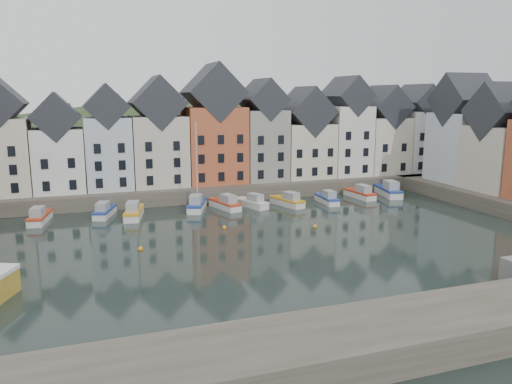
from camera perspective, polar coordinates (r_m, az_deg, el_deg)
name	(u,v)px	position (r m, az deg, el deg)	size (l,w,h in m)	color
ground	(283,245)	(51.28, 3.14, -6.06)	(260.00, 260.00, 0.00)	black
far_quay	(211,186)	(78.86, -5.16, 0.71)	(90.00, 16.00, 2.00)	#454035
near_wall	(267,358)	(28.58, 1.29, -18.42)	(50.00, 6.00, 2.00)	#454035
hillside	(183,253)	(108.18, -8.38, -6.88)	(153.60, 70.40, 64.00)	#20341A
far_terrace	(234,136)	(76.77, -2.56, 6.39)	(72.37, 8.16, 17.78)	beige
right_terrace	(505,141)	(76.72, 26.53, 5.28)	(8.30, 24.25, 16.36)	silver
mooring_buoys	(231,234)	(54.80, -2.87, -4.77)	(20.50, 5.50, 0.50)	orange
boat_a	(39,217)	(65.22, -23.52, -2.66)	(2.73, 6.00, 2.22)	silver
boat_b	(104,211)	(65.73, -16.94, -2.14)	(3.38, 5.85, 2.15)	silver
boat_c	(134,212)	(63.98, -13.80, -2.26)	(3.21, 6.48, 2.39)	silver
boat_d	(197,204)	(66.78, -6.79, -1.41)	(3.97, 6.47, 11.84)	silver
boat_e	(226,204)	(67.12, -3.49, -1.37)	(3.31, 6.18, 2.27)	silver
boat_f	(252,203)	(68.04, -0.45, -1.21)	(3.63, 5.83, 2.14)	silver
boat_g	(288,201)	(69.01, 3.67, -1.04)	(3.45, 6.05, 2.22)	silver
boat_h	(327,199)	(71.22, 8.15, -0.78)	(2.08, 5.61, 2.11)	silver
boat_i	(360,193)	(75.67, 11.83, -0.17)	(2.40, 6.11, 2.29)	silver
boat_j	(389,191)	(78.33, 14.92, 0.15)	(3.62, 7.22, 2.65)	silver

